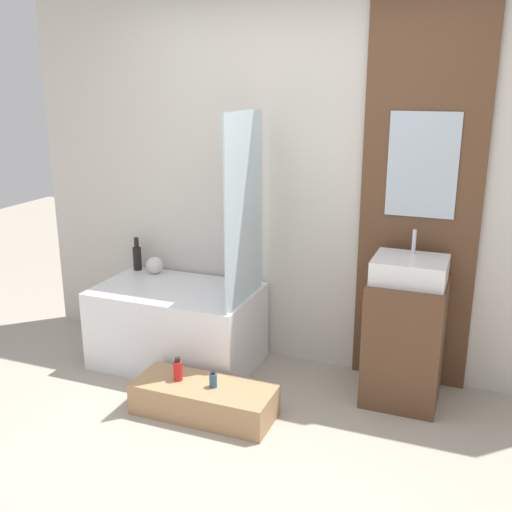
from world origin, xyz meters
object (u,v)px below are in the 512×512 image
at_px(sink, 410,270).
at_px(bottle_soap_primary, 178,370).
at_px(bottle_soap_secondary, 213,380).
at_px(vase_round_light, 155,265).
at_px(bathtub, 178,325).
at_px(wooden_step_bench, 204,399).
at_px(vase_tall_dark, 137,257).

xyz_separation_m(sink, bottle_soap_primary, (-1.26, -0.65, -0.60)).
bearing_deg(bottle_soap_primary, bottle_soap_secondary, 0.00).
bearing_deg(bottle_soap_secondary, vase_round_light, 136.83).
relative_size(bathtub, bottle_soap_secondary, 10.98).
height_order(wooden_step_bench, vase_tall_dark, vase_tall_dark).
distance_m(sink, vase_round_light, 1.90).
height_order(bottle_soap_primary, bottle_soap_secondary, bottle_soap_primary).
distance_m(bathtub, wooden_step_bench, 0.77).
relative_size(bathtub, sink, 2.57).
bearing_deg(vase_round_light, wooden_step_bench, -45.42).
relative_size(vase_round_light, bottle_soap_secondary, 1.25).
distance_m(wooden_step_bench, bottle_soap_primary, 0.24).
xyz_separation_m(bathtub, wooden_step_bench, (0.48, -0.57, -0.19)).
height_order(bathtub, vase_tall_dark, vase_tall_dark).
bearing_deg(bathtub, sink, 3.08).
distance_m(bathtub, bottle_soap_primary, 0.65).
relative_size(sink, bottle_soap_secondary, 4.27).
relative_size(wooden_step_bench, vase_tall_dark, 3.41).
height_order(wooden_step_bench, bottle_soap_primary, bottle_soap_primary).
xyz_separation_m(bathtub, bottle_soap_primary, (0.31, -0.57, -0.02)).
xyz_separation_m(sink, bottle_soap_secondary, (-1.02, -0.65, -0.62)).
relative_size(sink, bottle_soap_primary, 2.95).
bearing_deg(wooden_step_bench, sink, 30.99).
height_order(bathtub, bottle_soap_primary, bathtub).
bearing_deg(wooden_step_bench, bathtub, 130.37).
xyz_separation_m(vase_tall_dark, bottle_soap_primary, (0.79, -0.84, -0.41)).
relative_size(sink, vase_round_light, 3.42).
xyz_separation_m(bottle_soap_primary, bottle_soap_secondary, (0.24, 0.00, -0.02)).
xyz_separation_m(vase_tall_dark, bottle_soap_secondary, (1.03, -0.84, -0.43)).
relative_size(wooden_step_bench, sink, 1.98).
xyz_separation_m(vase_tall_dark, vase_round_light, (0.17, -0.03, -0.04)).
relative_size(wooden_step_bench, bottle_soap_secondary, 8.44).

